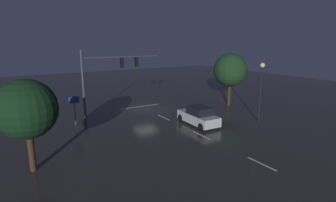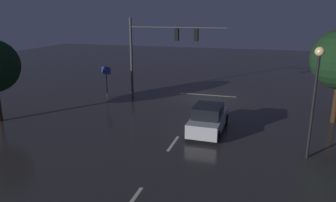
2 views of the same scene
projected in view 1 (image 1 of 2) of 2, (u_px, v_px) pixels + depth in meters
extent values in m
plane|color=#2D2B2B|center=(146.00, 109.00, 29.84)|extent=(80.00, 80.00, 0.00)
cylinder|color=#383A3D|center=(83.00, 85.00, 25.86)|extent=(0.22, 0.22, 6.60)
cylinder|color=#383A3D|center=(122.00, 57.00, 27.38)|extent=(8.19, 0.14, 0.14)
cube|color=black|center=(122.00, 63.00, 27.51)|extent=(0.32, 0.36, 1.00)
sphere|color=black|center=(121.00, 59.00, 27.60)|extent=(0.20, 0.20, 0.20)
sphere|color=yellow|center=(121.00, 62.00, 27.67)|extent=(0.20, 0.20, 0.20)
sphere|color=black|center=(121.00, 66.00, 27.74)|extent=(0.20, 0.20, 0.20)
cube|color=black|center=(137.00, 62.00, 28.34)|extent=(0.32, 0.36, 1.00)
sphere|color=black|center=(136.00, 59.00, 28.43)|extent=(0.20, 0.20, 0.20)
sphere|color=yellow|center=(136.00, 62.00, 28.50)|extent=(0.20, 0.20, 0.20)
sphere|color=black|center=(136.00, 65.00, 28.57)|extent=(0.20, 0.20, 0.20)
cube|color=beige|center=(164.00, 117.00, 26.51)|extent=(0.16, 2.20, 0.01)
cube|color=beige|center=(201.00, 135.00, 21.51)|extent=(0.16, 2.20, 0.01)
cube|color=beige|center=(262.00, 164.00, 16.51)|extent=(0.16, 2.20, 0.01)
cube|color=beige|center=(140.00, 106.00, 30.96)|extent=(5.00, 0.16, 0.01)
cube|color=#B7B7BC|center=(198.00, 118.00, 24.18)|extent=(1.90, 4.34, 0.80)
cube|color=black|center=(200.00, 111.00, 23.85)|extent=(1.65, 2.14, 0.68)
cylinder|color=black|center=(181.00, 118.00, 25.19)|extent=(0.24, 0.69, 0.68)
cylinder|color=black|center=(195.00, 115.00, 26.00)|extent=(0.24, 0.69, 0.68)
cylinder|color=black|center=(201.00, 127.00, 22.48)|extent=(0.24, 0.69, 0.68)
cylinder|color=black|center=(217.00, 124.00, 23.30)|extent=(0.24, 0.69, 0.68)
sphere|color=#F9EFC6|center=(180.00, 113.00, 25.64)|extent=(0.20, 0.20, 0.20)
sphere|color=#F9EFC6|center=(191.00, 111.00, 26.28)|extent=(0.20, 0.20, 0.20)
cylinder|color=black|center=(260.00, 95.00, 24.59)|extent=(0.14, 0.14, 5.13)
sphere|color=#F9D88C|center=(262.00, 65.00, 23.99)|extent=(0.44, 0.44, 0.44)
cylinder|color=#383A3D|center=(75.00, 111.00, 23.79)|extent=(0.09, 0.09, 2.69)
cube|color=navy|center=(74.00, 100.00, 23.57)|extent=(0.89, 0.24, 0.60)
cylinder|color=#382314|center=(229.00, 94.00, 31.27)|extent=(0.36, 0.36, 2.75)
sphere|color=#163319|center=(230.00, 70.00, 30.65)|extent=(3.83, 3.83, 3.83)
cylinder|color=#382314|center=(31.00, 151.00, 15.42)|extent=(0.36, 0.36, 2.44)
sphere|color=black|center=(26.00, 109.00, 14.87)|extent=(3.42, 3.42, 3.42)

